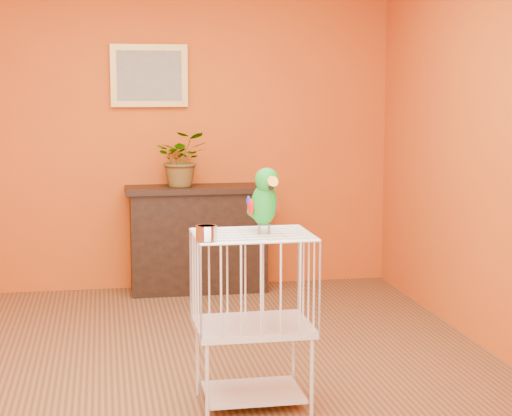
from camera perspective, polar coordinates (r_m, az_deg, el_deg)
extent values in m
plane|color=brown|center=(5.08, -5.39, -11.03)|extent=(4.50, 4.50, 0.00)
plane|color=#C75212|center=(7.06, -7.08, 5.09)|extent=(4.00, 0.00, 4.00)
plane|color=#C75212|center=(2.59, -1.54, 0.05)|extent=(4.00, 0.00, 4.00)
plane|color=#C75212|center=(5.36, 16.28, 3.89)|extent=(0.00, 4.50, 4.50)
cube|color=black|center=(6.99, -3.86, -2.25)|extent=(1.09, 0.36, 0.82)
cube|color=black|center=(6.93, -3.89, 1.27)|extent=(1.16, 0.42, 0.05)
cube|color=black|center=(6.83, -3.71, -2.49)|extent=(0.76, 0.02, 0.41)
cube|color=#521B17|center=(6.94, -5.68, -3.11)|extent=(0.05, 0.16, 0.25)
cube|color=#30552A|center=(6.95, -5.08, -3.09)|extent=(0.05, 0.16, 0.25)
cube|color=#521B17|center=(6.96, -4.41, -3.07)|extent=(0.05, 0.16, 0.25)
cube|color=#30552A|center=(6.97, -3.66, -3.05)|extent=(0.05, 0.16, 0.25)
cube|color=#521B17|center=(6.98, -2.92, -3.02)|extent=(0.05, 0.16, 0.25)
imported|color=#26722D|center=(6.87, -4.93, 2.85)|extent=(0.43, 0.48, 0.35)
cube|color=#BA9042|center=(7.02, -7.13, 8.75)|extent=(0.62, 0.03, 0.50)
cube|color=gray|center=(7.00, -7.13, 8.75)|extent=(0.52, 0.01, 0.40)
cube|color=silver|center=(4.59, -0.21, -12.18)|extent=(0.51, 0.39, 0.02)
cube|color=silver|center=(4.48, -0.22, -7.90)|extent=(0.59, 0.46, 0.04)
cube|color=silver|center=(4.37, -0.22, -1.80)|extent=(0.59, 0.46, 0.01)
cylinder|color=silver|center=(4.31, -3.28, -11.66)|extent=(0.02, 0.02, 0.41)
cylinder|color=silver|center=(4.41, 3.75, -11.23)|extent=(0.02, 0.02, 0.41)
cylinder|color=silver|center=(4.70, -3.92, -9.99)|extent=(0.02, 0.02, 0.41)
cylinder|color=silver|center=(4.79, 2.53, -9.64)|extent=(0.02, 0.02, 0.41)
cylinder|color=silver|center=(4.15, -3.32, -1.67)|extent=(0.10, 0.10, 0.07)
cylinder|color=#59544C|center=(4.37, 0.20, -1.45)|extent=(0.02, 0.02, 0.05)
cylinder|color=#59544C|center=(4.39, 0.87, -1.41)|extent=(0.02, 0.02, 0.05)
ellipsoid|color=#138E27|center=(4.36, 0.54, 0.24)|extent=(0.16, 0.21, 0.25)
ellipsoid|color=#138E27|center=(4.31, 0.72, 1.91)|extent=(0.14, 0.15, 0.12)
cone|color=orange|center=(4.25, 1.00, 1.65)|extent=(0.07, 0.09, 0.08)
cone|color=black|center=(4.27, 0.93, 1.38)|extent=(0.04, 0.03, 0.03)
sphere|color=black|center=(4.27, 0.31, 2.03)|extent=(0.02, 0.02, 0.02)
sphere|color=black|center=(4.30, 1.34, 2.07)|extent=(0.02, 0.02, 0.02)
ellipsoid|color=#A50C0C|center=(4.34, -0.35, 0.07)|extent=(0.04, 0.08, 0.09)
ellipsoid|color=navy|center=(4.39, 1.31, 0.16)|extent=(0.04, 0.08, 0.09)
cone|color=#138E27|center=(4.44, 0.16, -0.67)|extent=(0.11, 0.18, 0.13)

